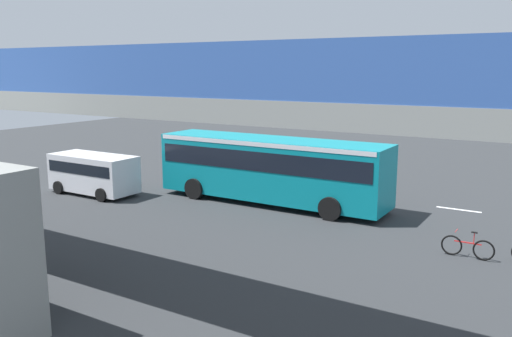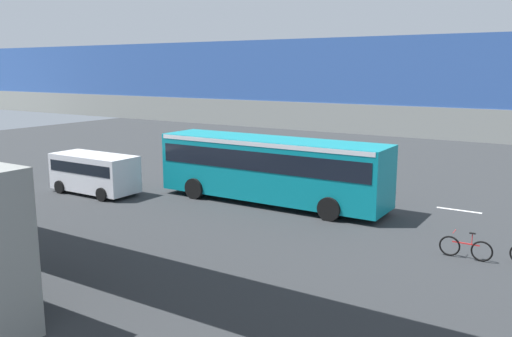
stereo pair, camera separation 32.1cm
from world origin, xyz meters
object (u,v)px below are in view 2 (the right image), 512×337
at_px(city_bus, 271,165).
at_px(parked_van, 95,171).
at_px(traffic_sign, 227,148).
at_px(bicycle_red, 465,248).

distance_m(city_bus, parked_van, 9.36).
relative_size(city_bus, parked_van, 2.40).
xyz_separation_m(city_bus, parked_van, (8.79, 3.15, -0.70)).
bearing_deg(traffic_sign, parked_van, 58.09).
relative_size(city_bus, traffic_sign, 4.12).
height_order(parked_van, bicycle_red, parked_van).
relative_size(bicycle_red, traffic_sign, 0.63).
height_order(city_bus, parked_van, city_bus).
bearing_deg(parked_van, traffic_sign, -121.91).
bearing_deg(city_bus, traffic_sign, -33.41).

